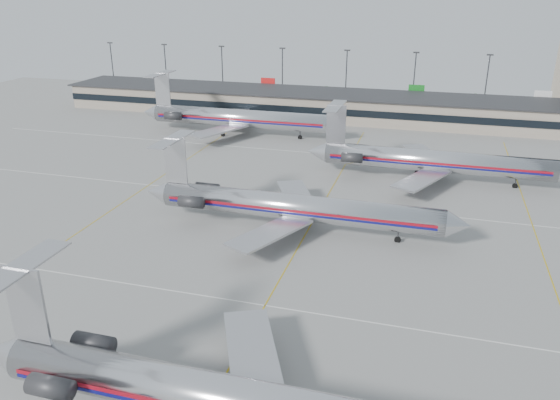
% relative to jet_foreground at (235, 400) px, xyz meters
% --- Properties ---
extents(ground, '(260.00, 260.00, 0.00)m').
position_rel_jet_foreground_xyz_m(ground, '(-3.32, 7.71, -3.44)').
color(ground, gray).
rests_on(ground, ground).
extents(apron_markings, '(160.00, 0.15, 0.02)m').
position_rel_jet_foreground_xyz_m(apron_markings, '(-3.32, 17.71, -3.43)').
color(apron_markings, silver).
rests_on(apron_markings, ground).
extents(terminal, '(162.00, 17.00, 6.25)m').
position_rel_jet_foreground_xyz_m(terminal, '(-3.32, 105.68, -0.28)').
color(terminal, gray).
rests_on(terminal, ground).
extents(light_mast_row, '(163.60, 0.40, 15.28)m').
position_rel_jet_foreground_xyz_m(light_mast_row, '(-3.32, 119.71, 5.14)').
color(light_mast_row, '#38383D').
rests_on(light_mast_row, ground).
extents(jet_foreground, '(45.28, 26.66, 11.85)m').
position_rel_jet_foreground_xyz_m(jet_foreground, '(0.00, 0.00, 0.00)').
color(jet_foreground, silver).
rests_on(jet_foreground, ground).
extents(jet_second_row, '(45.18, 26.60, 11.82)m').
position_rel_jet_foreground_xyz_m(jet_second_row, '(-5.62, 37.02, -0.01)').
color(jet_second_row, silver).
rests_on(jet_second_row, ground).
extents(jet_third_row, '(44.72, 27.51, 12.23)m').
position_rel_jet_foreground_xyz_m(jet_third_row, '(11.95, 63.23, 0.11)').
color(jet_third_row, silver).
rests_on(jet_third_row, ground).
extents(jet_back_row, '(47.65, 29.31, 13.03)m').
position_rel_jet_foreground_xyz_m(jet_back_row, '(-30.80, 83.16, 0.34)').
color(jet_back_row, silver).
rests_on(jet_back_row, ground).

